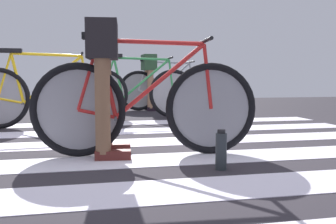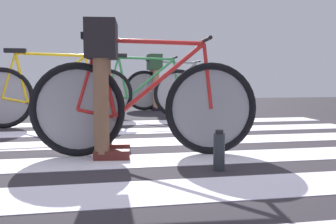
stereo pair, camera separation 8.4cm
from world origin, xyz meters
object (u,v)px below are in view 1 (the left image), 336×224
bicycle_3_of_4 (138,92)px  bicycle_4_of_4 (166,89)px  bicycle_1_of_4 (145,106)px  bicycle_2_of_4 (44,95)px  water_bottle (221,151)px  cyclist_4_of_4 (149,74)px  cyclist_1_of_4 (104,70)px

bicycle_3_of_4 → bicycle_4_of_4: same height
bicycle_1_of_4 → bicycle_3_of_4: same height
bicycle_2_of_4 → water_bottle: bicycle_2_of_4 is taller
bicycle_3_of_4 → water_bottle: size_ratio=6.59×
cyclist_4_of_4 → water_bottle: bearing=-95.4°
bicycle_2_of_4 → cyclist_4_of_4: cyclist_4_of_4 is taller
bicycle_1_of_4 → bicycle_2_of_4: bearing=122.4°
bicycle_3_of_4 → cyclist_4_of_4: (0.38, 1.32, 0.27)m
bicycle_1_of_4 → bicycle_3_of_4: (0.31, 2.64, 0.00)m
bicycle_4_of_4 → water_bottle: 4.58m
bicycle_4_of_4 → water_bottle: (-0.59, -4.53, -0.26)m
cyclist_1_of_4 → bicycle_4_of_4: (1.31, 3.94, -0.27)m
bicycle_2_of_4 → bicycle_4_of_4: (1.93, 2.10, 0.00)m
bicycle_2_of_4 → bicycle_3_of_4: same height
cyclist_1_of_4 → bicycle_3_of_4: (0.62, 2.61, -0.27)m
bicycle_2_of_4 → water_bottle: (1.34, -2.43, -0.26)m
water_bottle → bicycle_4_of_4: bearing=82.6°
cyclist_1_of_4 → bicycle_2_of_4: (-0.62, 1.84, -0.27)m
cyclist_1_of_4 → bicycle_2_of_4: 1.96m
bicycle_1_of_4 → water_bottle: 0.74m
bicycle_4_of_4 → water_bottle: bicycle_4_of_4 is taller
bicycle_4_of_4 → cyclist_1_of_4: bearing=-110.2°
bicycle_3_of_4 → water_bottle: (0.10, -3.20, -0.26)m
bicycle_2_of_4 → bicycle_4_of_4: same height
bicycle_3_of_4 → cyclist_1_of_4: bearing=-101.0°
bicycle_2_of_4 → cyclist_1_of_4: bearing=-72.8°
bicycle_2_of_4 → water_bottle: 2.79m
cyclist_1_of_4 → bicycle_4_of_4: bearing=77.5°
bicycle_1_of_4 → cyclist_4_of_4: bearing=86.0°
bicycle_1_of_4 → bicycle_2_of_4: size_ratio=1.00×
bicycle_4_of_4 → bicycle_1_of_4: bearing=-106.0°
bicycle_1_of_4 → cyclist_1_of_4: (-0.31, 0.03, 0.27)m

